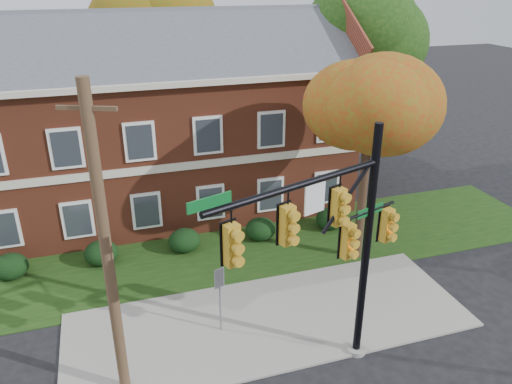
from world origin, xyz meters
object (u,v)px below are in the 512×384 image
object	(u,v)px
apartment_building	(160,111)
hedge_left	(101,253)
traffic_signal	(335,235)
utility_pole	(107,253)
hedge_center	(184,240)
tree_far_rear	(160,16)
tree_near_right	(378,105)
sign_post	(220,290)
hedge_far_right	(330,219)
tree_right_rear	(363,35)
hedge_far_left	(10,267)
hedge_right	(260,229)

from	to	relation	value
apartment_building	hedge_left	bearing A→B (deg)	-123.67
traffic_signal	utility_pole	bearing A→B (deg)	151.05
hedge_center	utility_pole	xyz separation A→B (m)	(-3.08, -7.39, 4.13)
hedge_left	tree_far_rear	distance (m)	16.25
hedge_center	tree_near_right	bearing A→B (deg)	-21.42
hedge_center	sign_post	world-z (taller)	sign_post
hedge_left	utility_pole	xyz separation A→B (m)	(0.42, -7.39, 4.13)
hedge_far_right	tree_right_rear	xyz separation A→B (m)	(4.31, 6.11, 7.60)
hedge_center	utility_pole	size ratio (longest dim) A/B	0.15
hedge_far_left	traffic_signal	distance (m)	13.65
tree_near_right	sign_post	bearing A→B (deg)	-157.72
hedge_right	tree_far_rear	xyz separation A→B (m)	(-2.16, 13.09, 8.32)
apartment_building	hedge_right	size ratio (longest dim) A/B	13.43
tree_right_rear	hedge_right	bearing A→B (deg)	-141.98
tree_near_right	tree_right_rear	world-z (taller)	tree_right_rear
hedge_far_left	tree_right_rear	bearing A→B (deg)	18.45
hedge_far_right	tree_near_right	world-z (taller)	tree_near_right
hedge_left	tree_right_rear	distance (m)	17.74
tree_right_rear	sign_post	xyz separation A→B (m)	(-11.08, -11.81, -6.42)
hedge_right	traffic_signal	world-z (taller)	traffic_signal
hedge_center	traffic_signal	distance (m)	9.87
hedge_center	tree_far_rear	size ratio (longest dim) A/B	0.12
tree_right_rear	tree_far_rear	distance (m)	12.20
hedge_far_right	tree_far_rear	distance (m)	16.51
apartment_building	hedge_center	bearing A→B (deg)	-90.00
tree_far_rear	tree_near_right	bearing A→B (deg)	-69.73
traffic_signal	utility_pole	xyz separation A→B (m)	(-5.93, 1.06, -0.10)
apartment_building	hedge_center	distance (m)	6.89
hedge_left	sign_post	bearing A→B (deg)	-56.79
hedge_far_left	tree_far_rear	bearing A→B (deg)	57.50
hedge_right	hedge_far_right	world-z (taller)	same
sign_post	hedge_left	bearing A→B (deg)	101.46
hedge_center	hedge_right	size ratio (longest dim) A/B	1.00
hedge_right	hedge_far_right	xyz separation A→B (m)	(3.50, 0.00, 0.00)
hedge_left	traffic_signal	world-z (taller)	traffic_signal
hedge_far_left	tree_near_right	size ratio (longest dim) A/B	0.16
hedge_center	tree_right_rear	size ratio (longest dim) A/B	0.13
hedge_far_right	sign_post	world-z (taller)	sign_post
tree_right_rear	hedge_left	bearing A→B (deg)	-157.58
hedge_far_right	sign_post	bearing A→B (deg)	-139.90
apartment_building	tree_far_rear	distance (m)	8.84
apartment_building	sign_post	world-z (taller)	apartment_building
hedge_left	hedge_right	bearing A→B (deg)	0.00
hedge_far_left	tree_near_right	world-z (taller)	tree_near_right
hedge_center	tree_near_right	world-z (taller)	tree_near_right
hedge_left	utility_pole	distance (m)	8.47
tree_right_rear	traffic_signal	xyz separation A→B (m)	(-8.46, -14.56, -3.37)
apartment_building	hedge_left	xyz separation A→B (m)	(-3.50, -5.25, -4.46)
tree_near_right	tree_far_rear	world-z (taller)	tree_far_rear
sign_post	tree_right_rear	bearing A→B (deg)	25.07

